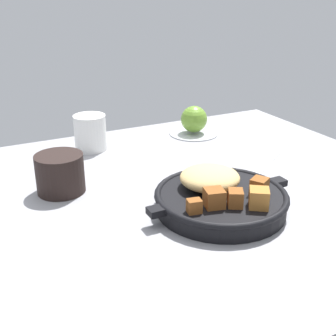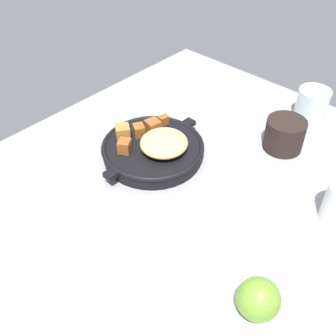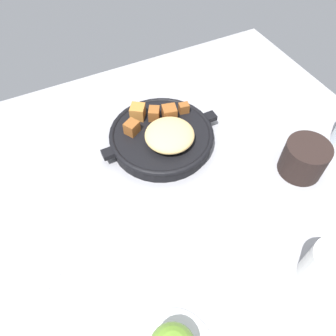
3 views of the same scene
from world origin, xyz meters
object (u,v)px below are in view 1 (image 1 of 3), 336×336
at_px(cast_iron_skillet, 220,196).
at_px(butter_knife, 272,158).
at_px(red_apple, 194,119).
at_px(coffee_mug_dark, 60,173).
at_px(white_creamer_pitcher, 90,133).

height_order(cast_iron_skillet, butter_knife, cast_iron_skillet).
relative_size(cast_iron_skillet, butter_knife, 1.28).
bearing_deg(cast_iron_skillet, butter_knife, 32.43).
bearing_deg(red_apple, coffee_mug_dark, -154.80).
height_order(white_creamer_pitcher, coffee_mug_dark, white_creamer_pitcher).
height_order(cast_iron_skillet, red_apple, red_apple).
bearing_deg(white_creamer_pitcher, coffee_mug_dark, -121.73).
bearing_deg(butter_knife, coffee_mug_dark, 141.38).
bearing_deg(coffee_mug_dark, white_creamer_pitcher, 58.27).
xyz_separation_m(cast_iron_skillet, red_apple, (0.17, 0.38, 0.01)).
xyz_separation_m(red_apple, white_creamer_pitcher, (-0.27, 0.01, 0.00)).
height_order(cast_iron_skillet, coffee_mug_dark, coffee_mug_dark).
xyz_separation_m(cast_iron_skillet, coffee_mug_dark, (-0.23, 0.20, 0.01)).
bearing_deg(white_creamer_pitcher, cast_iron_skillet, -74.88).
relative_size(red_apple, white_creamer_pitcher, 0.82).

